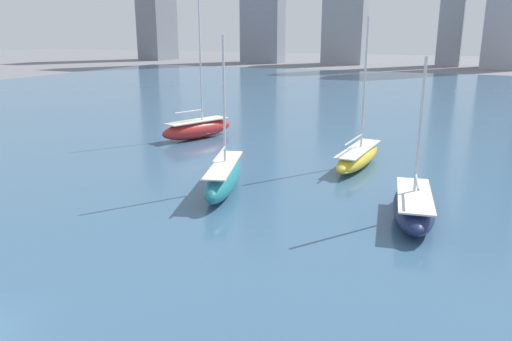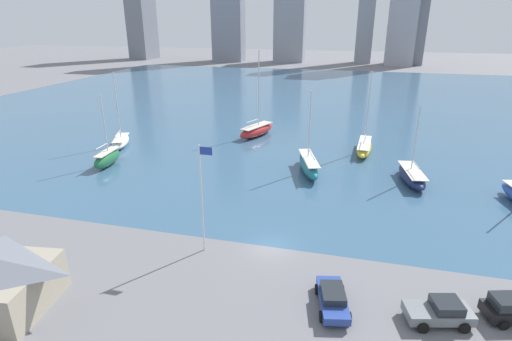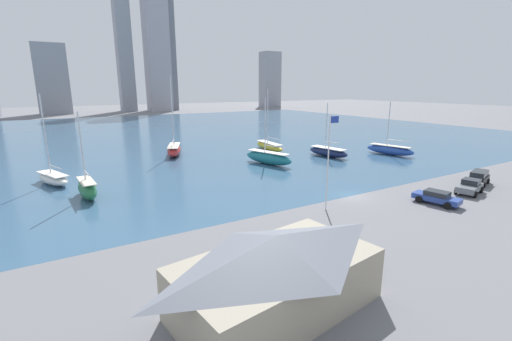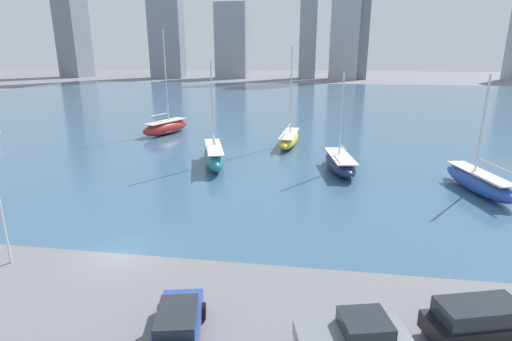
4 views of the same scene
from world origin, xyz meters
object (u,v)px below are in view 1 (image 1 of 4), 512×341
at_px(sailboat_teal, 223,177).
at_px(sailboat_yellow, 358,156).
at_px(sailboat_navy, 414,206).
at_px(sailboat_red, 197,128).

relative_size(sailboat_teal, sailboat_yellow, 0.89).
relative_size(sailboat_navy, sailboat_yellow, 0.79).
height_order(sailboat_navy, sailboat_teal, sailboat_teal).
bearing_deg(sailboat_navy, sailboat_teal, 170.24).
xyz_separation_m(sailboat_teal, sailboat_yellow, (7.43, 11.26, -0.24)).
relative_size(sailboat_red, sailboat_yellow, 1.19).
distance_m(sailboat_red, sailboat_yellow, 19.62).
relative_size(sailboat_red, sailboat_navy, 1.49).
distance_m(sailboat_navy, sailboat_yellow, 12.94).
distance_m(sailboat_red, sailboat_navy, 29.88).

